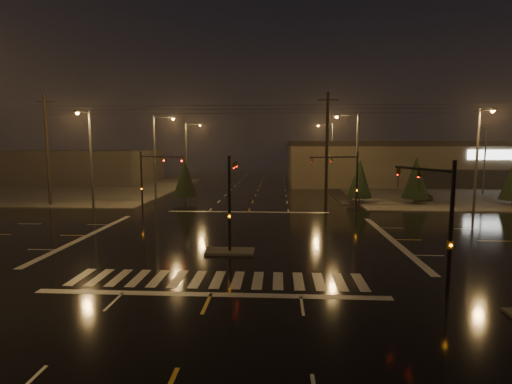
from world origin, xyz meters
The scene contains 25 objects.
ground centered at (0.00, 0.00, 0.00)m, with size 140.00×140.00×0.00m, color black.
sidewalk_ne centered at (30.00, 30.00, 0.06)m, with size 36.00×36.00×0.12m, color #4B4943.
sidewalk_nw centered at (-30.00, 30.00, 0.06)m, with size 36.00×36.00×0.12m, color #4B4943.
median_island centered at (0.00, -4.00, 0.07)m, with size 3.00×1.60×0.15m, color #4B4943.
crosswalk centered at (0.00, -9.00, 0.01)m, with size 15.00×2.60×0.01m, color beige.
stop_bar_near centered at (0.00, -11.00, 0.01)m, with size 16.00×0.50×0.01m, color beige.
stop_bar_far centered at (0.00, 11.00, 0.01)m, with size 16.00×0.50×0.01m, color beige.
retail_building centered at (35.00, 45.99, 3.84)m, with size 60.20×28.30×7.20m.
commercial_block centered at (-35.00, 42.00, 2.80)m, with size 30.00×18.00×5.60m, color #3E3837.
signal_mast_median centered at (0.00, -3.07, 3.75)m, with size 0.25×4.59×6.00m.
signal_mast_ne centered at (9.50, 10.14, 3.79)m, with size 4.84×1.86×6.00m.
signal_mast_nw centered at (-9.50, 10.14, 3.79)m, with size 4.84×1.86×6.00m.
signal_mast_se centered at (10.23, -9.75, 3.71)m, with size 1.55×3.87×6.00m.
streetlight_1 centered at (-11.18, 18.00, 5.80)m, with size 2.77×0.32×10.00m.
streetlight_2 centered at (-11.18, 34.00, 5.80)m, with size 2.77×0.32×10.00m.
streetlight_3 centered at (11.18, 16.00, 5.80)m, with size 2.77×0.32×10.00m.
streetlight_4 centered at (11.18, 36.00, 5.80)m, with size 2.77×0.32×10.00m.
streetlight_5 centered at (-16.00, 11.18, 5.80)m, with size 0.32×2.77×10.00m.
streetlight_6 centered at (22.00, 11.18, 5.80)m, with size 0.32×2.77×10.00m.
utility_pole_0 centered at (-22.00, 14.00, 6.13)m, with size 2.20×0.32×12.00m.
utility_pole_1 centered at (8.00, 14.00, 6.13)m, with size 2.20×0.32×12.00m.
conifer_0 centered at (12.14, 17.45, 2.86)m, with size 2.77×2.77×5.03m.
conifer_1 centered at (18.25, 17.14, 2.98)m, with size 2.93×2.93×5.27m.
conifer_3 centered at (-7.73, 17.10, 2.85)m, with size 2.75×2.75×5.00m.
car_parked centered at (19.90, 20.44, 0.73)m, with size 1.73×4.29×1.46m, color black.
Camera 1 is at (2.98, -27.99, 6.66)m, focal length 28.00 mm.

